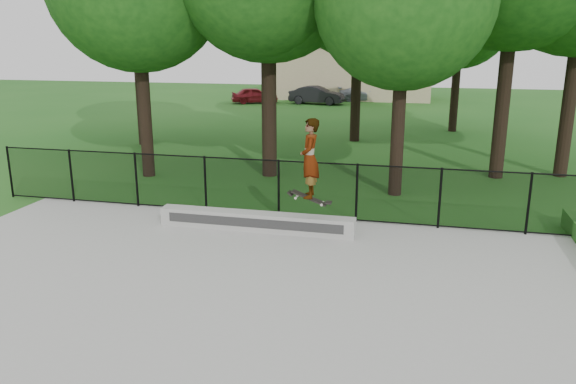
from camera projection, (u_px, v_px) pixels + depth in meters
name	position (u px, v px, depth m)	size (l,w,h in m)	color
ground	(188.00, 328.00, 9.03)	(100.00, 100.00, 0.00)	#1D5919
concrete_slab	(188.00, 326.00, 9.03)	(14.00, 12.00, 0.06)	#A3A39E
grind_ledge	(256.00, 221.00, 13.43)	(4.77, 0.40, 0.44)	#9E9E99
car_a	(255.00, 95.00, 41.08)	(1.37, 3.38, 1.16)	maroon
car_b	(317.00, 95.00, 40.45)	(1.37, 3.56, 1.30)	black
car_c	(364.00, 93.00, 42.59)	(1.61, 3.65, 1.15)	gray
skater_airborne	(310.00, 160.00, 12.48)	(0.80, 0.71, 2.01)	black
chainlink_fence	(279.00, 188.00, 14.36)	(16.06, 0.06, 1.50)	black
distant_building	(354.00, 70.00, 44.59)	(12.40, 6.40, 4.30)	#C6AA8B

